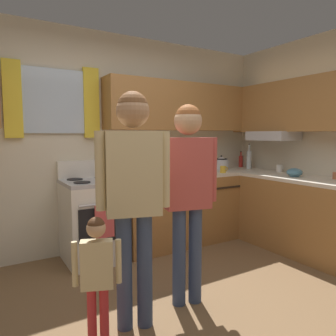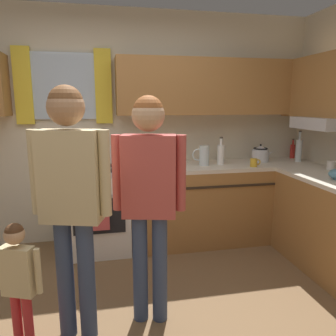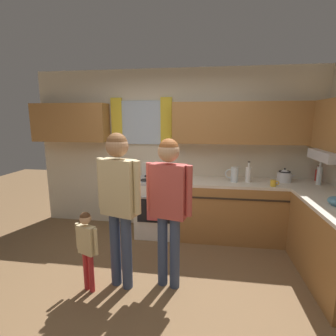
% 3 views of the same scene
% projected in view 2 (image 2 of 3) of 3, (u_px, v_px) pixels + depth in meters
% --- Properties ---
extents(back_wall_unit, '(4.60, 0.42, 2.60)m').
position_uv_depth(back_wall_unit, '(119.00, 113.00, 3.65)').
color(back_wall_unit, beige).
rests_on(back_wall_unit, ground).
extents(kitchen_counter_run, '(2.17, 1.98, 0.90)m').
position_uv_depth(kitchen_counter_run, '(262.00, 210.00, 3.50)').
color(kitchen_counter_run, '#9E6B38').
rests_on(kitchen_counter_run, ground).
extents(stove_oven, '(0.63, 0.67, 1.10)m').
position_uv_depth(stove_oven, '(99.00, 208.00, 3.53)').
color(stove_oven, silver).
rests_on(stove_oven, ground).
extents(bottle_tall_clear, '(0.07, 0.07, 0.37)m').
position_uv_depth(bottle_tall_clear, '(299.00, 150.00, 3.85)').
color(bottle_tall_clear, silver).
rests_on(bottle_tall_clear, kitchen_counter_run).
extents(bottle_sauce_red, '(0.06, 0.06, 0.25)m').
position_uv_depth(bottle_sauce_red, '(292.00, 151.00, 4.11)').
color(bottle_sauce_red, red).
rests_on(bottle_sauce_red, kitchen_counter_run).
extents(bottle_milk_white, '(0.08, 0.08, 0.31)m').
position_uv_depth(bottle_milk_white, '(221.00, 154.00, 3.67)').
color(bottle_milk_white, white).
rests_on(bottle_milk_white, kitchen_counter_run).
extents(mug_mustard_yellow, '(0.12, 0.08, 0.09)m').
position_uv_depth(mug_mustard_yellow, '(254.00, 163.00, 3.55)').
color(mug_mustard_yellow, gold).
rests_on(mug_mustard_yellow, kitchen_counter_run).
extents(mug_ceramic_white, '(0.13, 0.08, 0.09)m').
position_uv_depth(mug_ceramic_white, '(331.00, 165.00, 3.39)').
color(mug_ceramic_white, white).
rests_on(mug_ceramic_white, kitchen_counter_run).
extents(stovetop_kettle, '(0.27, 0.20, 0.21)m').
position_uv_depth(stovetop_kettle, '(260.00, 153.00, 3.87)').
color(stovetop_kettle, silver).
rests_on(stovetop_kettle, kitchen_counter_run).
extents(water_pitcher, '(0.19, 0.11, 0.22)m').
position_uv_depth(water_pitcher, '(204.00, 155.00, 3.62)').
color(water_pitcher, silver).
rests_on(water_pitcher, kitchen_counter_run).
extents(adult_holding_child, '(0.50, 0.26, 1.69)m').
position_uv_depth(adult_holding_child, '(71.00, 186.00, 2.06)').
color(adult_holding_child, '#38476B').
rests_on(adult_holding_child, ground).
extents(adult_in_plaid, '(0.50, 0.24, 1.63)m').
position_uv_depth(adult_in_plaid, '(149.00, 185.00, 2.24)').
color(adult_in_plaid, '#38476B').
rests_on(adult_in_plaid, ground).
extents(small_child, '(0.29, 0.15, 0.89)m').
position_uv_depth(small_child, '(18.00, 276.00, 1.97)').
color(small_child, red).
rests_on(small_child, ground).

